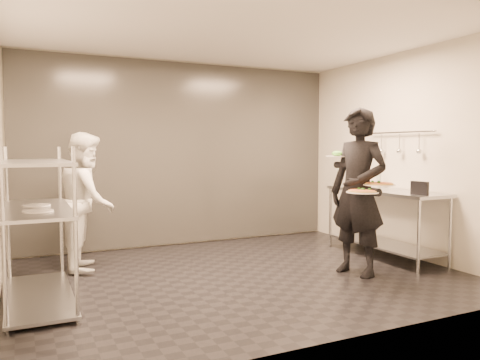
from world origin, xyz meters
name	(u,v)px	position (x,y,z in m)	size (l,w,h in m)	color
room_shell	(203,154)	(0.00, 1.18, 1.40)	(5.00, 4.00, 2.80)	black
pass_rack	(37,223)	(-2.15, 0.00, 0.77)	(0.60, 1.60, 1.50)	#B6B9BD
prep_counter	(384,211)	(2.18, 0.00, 0.63)	(0.60, 1.80, 0.92)	#B6B9BD
utensil_rail	(400,143)	(2.43, 0.00, 1.55)	(0.07, 1.20, 0.31)	#B6B9BD
waiter	(358,192)	(1.28, -0.54, 0.98)	(0.71, 0.47, 1.96)	black
chef	(87,201)	(-1.55, 1.10, 0.84)	(0.81, 0.63, 1.68)	white
pizza_plate_near	(362,191)	(1.14, -0.78, 1.01)	(0.35, 0.35, 0.05)	white
pizza_plate_far	(379,184)	(1.40, -0.75, 1.08)	(0.36, 0.36, 0.05)	white
salad_plate	(337,155)	(1.20, -0.24, 1.40)	(0.28, 0.28, 0.07)	white
pos_monitor	(420,188)	(2.06, -0.72, 1.00)	(0.05, 0.23, 0.17)	black
bottle_green	(340,177)	(2.03, 0.80, 1.06)	(0.08, 0.08, 0.27)	gray
bottle_clear	(379,181)	(2.36, 0.32, 1.02)	(0.06, 0.06, 0.20)	gray
bottle_dark	(348,179)	(2.19, 0.80, 1.02)	(0.06, 0.06, 0.21)	black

